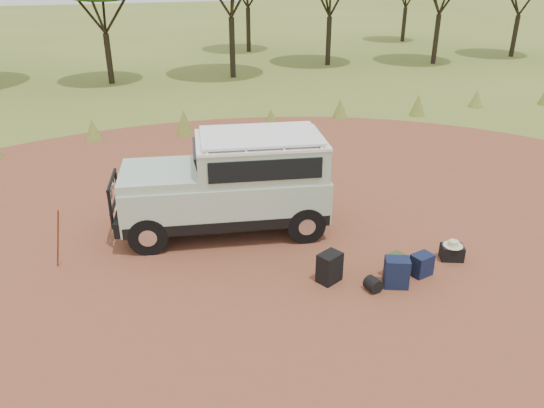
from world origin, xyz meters
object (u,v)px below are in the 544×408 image
object	(u,v)px
backpack_black	(329,268)
hard_case	(452,253)
backpack_navy	(397,273)
safari_vehicle	(232,186)
walking_staff	(58,239)
duffel_navy	(422,265)
backpack_olive	(395,266)

from	to	relation	value
backpack_black	hard_case	bearing A→B (deg)	-27.16
backpack_navy	safari_vehicle	bearing A→B (deg)	148.18
backpack_black	backpack_navy	size ratio (longest dim) A/B	1.02
walking_staff	hard_case	bearing A→B (deg)	-58.01
backpack_navy	duffel_navy	world-z (taller)	backpack_navy
walking_staff	backpack_navy	xyz separation A→B (m)	(5.91, -2.57, -0.37)
backpack_black	safari_vehicle	bearing A→B (deg)	88.42
duffel_navy	backpack_black	bearing A→B (deg)	153.92
walking_staff	backpack_navy	bearing A→B (deg)	-66.05
safari_vehicle	backpack_navy	xyz separation A→B (m)	(2.32, -3.15, -0.77)
safari_vehicle	hard_case	world-z (taller)	safari_vehicle
safari_vehicle	backpack_navy	distance (m)	3.98
hard_case	backpack_navy	bearing A→B (deg)	-141.29
walking_staff	hard_case	size ratio (longest dim) A/B	3.08
walking_staff	duffel_navy	bearing A→B (deg)	-62.42
backpack_navy	backpack_olive	size ratio (longest dim) A/B	1.22
backpack_black	hard_case	size ratio (longest dim) A/B	1.34
backpack_navy	duffel_navy	size ratio (longest dim) A/B	1.32
safari_vehicle	backpack_olive	bearing A→B (deg)	-39.81
backpack_navy	backpack_black	bearing A→B (deg)	175.98
backpack_black	backpack_navy	xyz separation A→B (m)	(1.11, -0.54, -0.00)
safari_vehicle	duffel_navy	bearing A→B (deg)	-35.29
backpack_black	duffel_navy	size ratio (longest dim) A/B	1.34
backpack_navy	hard_case	distance (m)	1.65
walking_staff	backpack_black	bearing A→B (deg)	-65.48
backpack_olive	duffel_navy	distance (m)	0.54
walking_staff	backpack_black	size ratio (longest dim) A/B	2.30
backpack_navy	duffel_navy	bearing A→B (deg)	38.09
duffel_navy	hard_case	bearing A→B (deg)	3.67
backpack_black	hard_case	xyz separation A→B (m)	(2.68, -0.04, -0.14)
backpack_black	backpack_olive	distance (m)	1.27
safari_vehicle	backpack_navy	size ratio (longest dim) A/B	8.18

